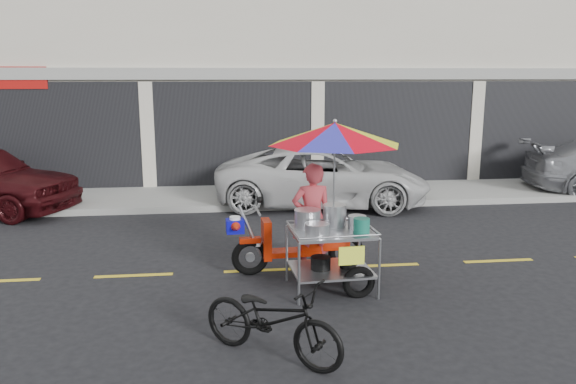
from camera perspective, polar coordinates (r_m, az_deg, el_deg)
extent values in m
plane|color=black|center=(9.43, 9.61, -7.38)|extent=(90.00, 90.00, 0.00)
cube|color=gray|center=(14.58, 3.58, -0.07)|extent=(45.00, 3.00, 0.15)
cube|color=beige|center=(19.23, 0.99, 14.59)|extent=(36.00, 8.00, 8.00)
cube|color=black|center=(15.31, 3.00, 5.72)|extent=(35.28, 0.06, 2.90)
cube|color=gray|center=(15.20, 3.08, 11.91)|extent=(36.00, 0.12, 0.30)
cube|color=gold|center=(9.43, 9.61, -7.36)|extent=(42.00, 0.10, 0.01)
imported|color=silver|center=(13.40, 3.54, 1.59)|extent=(5.33, 3.09, 1.40)
imported|color=black|center=(6.28, -1.64, -12.78)|extent=(1.76, 1.56, 0.92)
torus|color=black|center=(8.82, -3.86, -6.63)|extent=(0.59, 0.15, 0.59)
torus|color=black|center=(9.11, 5.90, -6.05)|extent=(0.59, 0.15, 0.59)
cylinder|color=#9EA0A5|center=(8.82, -3.86, -6.63)|extent=(0.15, 0.07, 0.14)
cylinder|color=#9EA0A5|center=(9.11, 5.90, -6.05)|extent=(0.15, 0.07, 0.14)
cube|color=#B31E05|center=(8.73, -3.88, -4.90)|extent=(0.34, 0.14, 0.08)
cylinder|color=#9EA0A5|center=(8.69, -3.90, -3.92)|extent=(0.38, 0.07, 0.83)
cube|color=#B31E05|center=(8.76, -2.20, -4.82)|extent=(0.15, 0.36, 0.62)
cube|color=#B31E05|center=(8.91, 0.78, -6.13)|extent=(0.84, 0.34, 0.08)
cube|color=#B31E05|center=(8.94, 3.71, -4.50)|extent=(0.79, 0.32, 0.41)
cube|color=black|center=(8.85, 3.08, -3.07)|extent=(0.68, 0.29, 0.10)
cylinder|color=#9EA0A5|center=(8.63, -3.11, -1.91)|extent=(0.07, 0.57, 0.04)
sphere|color=black|center=(8.80, -2.89, -0.79)|extent=(0.10, 0.10, 0.10)
cylinder|color=white|center=(8.77, -3.07, -5.31)|extent=(0.13, 0.13, 0.05)
cube|color=#080695|center=(8.65, -5.40, -3.46)|extent=(0.28, 0.24, 0.21)
cylinder|color=white|center=(8.62, -5.42, -2.67)|extent=(0.17, 0.17, 0.05)
cone|color=#B31E05|center=(8.47, -5.30, -3.63)|extent=(0.20, 0.24, 0.19)
torus|color=black|center=(8.02, 7.20, -9.09)|extent=(0.48, 0.13, 0.47)
cylinder|color=#9EA0A5|center=(7.64, 1.13, -8.37)|extent=(0.04, 0.04, 0.88)
cylinder|color=#9EA0A5|center=(8.50, -0.12, -6.25)|extent=(0.04, 0.04, 0.88)
cylinder|color=#9EA0A5|center=(7.93, 9.25, -7.76)|extent=(0.04, 0.04, 0.88)
cylinder|color=#9EA0A5|center=(8.76, 7.23, -5.79)|extent=(0.04, 0.04, 0.88)
cube|color=#9EA0A5|center=(8.23, 4.38, -7.85)|extent=(1.19, 1.00, 0.03)
cube|color=#9EA0A5|center=(8.06, 4.45, -4.05)|extent=(1.19, 1.00, 0.04)
cylinder|color=#9EA0A5|center=(7.61, 5.34, -4.54)|extent=(1.13, 0.09, 0.02)
cylinder|color=#9EA0A5|center=(8.48, 3.66, -2.81)|extent=(1.13, 0.09, 0.02)
cylinder|color=#9EA0A5|center=(7.92, 0.47, -3.84)|extent=(0.08, 0.93, 0.02)
cylinder|color=#9EA0A5|center=(8.20, 8.29, -3.41)|extent=(0.08, 0.93, 0.02)
cylinder|color=#9EA0A5|center=(8.66, 3.60, -6.84)|extent=(0.09, 0.77, 0.04)
cylinder|color=#9EA0A5|center=(8.50, 3.65, -3.55)|extent=(0.09, 0.77, 0.04)
cube|color=#E2F234|center=(7.70, 6.48, -6.45)|extent=(0.36, 0.04, 0.26)
cylinder|color=#B7B7BC|center=(8.14, 1.99, -2.79)|extent=(0.40, 0.40, 0.25)
cylinder|color=#B7B7BC|center=(8.25, 4.76, -2.45)|extent=(0.36, 0.36, 0.30)
cylinder|color=#B7B7BC|center=(8.18, 7.02, -3.11)|extent=(0.27, 0.27, 0.16)
cylinder|color=#B7B7BC|center=(7.80, 2.97, -3.87)|extent=(0.36, 0.36, 0.14)
cylinder|color=#156551|center=(7.88, 7.48, -3.47)|extent=(0.24, 0.24, 0.23)
cylinder|color=black|center=(8.16, 3.34, -7.21)|extent=(0.31, 0.31, 0.19)
cylinder|color=black|center=(8.27, 6.13, -7.08)|extent=(0.26, 0.26, 0.16)
cylinder|color=#9EA0A5|center=(7.99, 4.70, 1.50)|extent=(0.03, 0.03, 1.55)
sphere|color=#9EA0A5|center=(7.89, 4.80, 7.18)|extent=(0.06, 0.06, 0.06)
imported|color=#B33840|center=(8.81, 2.43, -2.66)|extent=(0.66, 0.46, 1.75)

